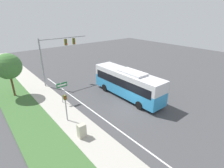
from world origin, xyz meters
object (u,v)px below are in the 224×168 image
Objects in this scene: bus at (127,82)px; street_sign at (62,89)px; signal_gantry at (56,51)px; utility_cabinet at (82,131)px; pedestrian_signal at (66,104)px.

bus is 3.81× the size of street_sign.
bus is 11.19m from signal_gantry.
signal_gantry is 14.14m from utility_cabinet.
utility_cabinet is at bearing -159.04° from bus.
signal_gantry is 2.71× the size of street_sign.
street_sign is at bearing 77.83° from utility_cabinet.
street_sign is at bearing 70.54° from pedestrian_signal.
utility_cabinet is (-8.45, -3.24, -1.20)m from bus.
bus is 9.13m from utility_cabinet.
signal_gantry is at bearing 115.53° from bus.
signal_gantry is (-4.65, 9.74, 2.95)m from bus.
pedestrian_signal is at bearing 87.08° from utility_cabinet.
signal_gantry is at bearing 69.83° from pedestrian_signal.
signal_gantry is 10.98m from pedestrian_signal.
bus reaches higher than utility_cabinet.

